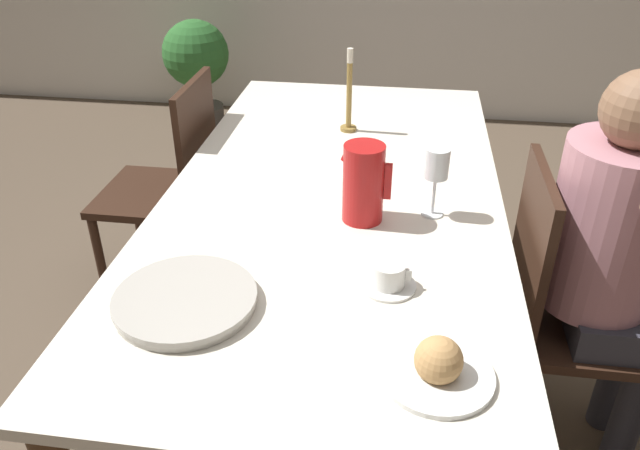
{
  "coord_description": "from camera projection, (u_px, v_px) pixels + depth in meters",
  "views": [
    {
      "loc": [
        0.2,
        -1.68,
        1.6
      ],
      "look_at": [
        0.0,
        -0.3,
        0.77
      ],
      "focal_mm": 35.0,
      "sensor_mm": 36.0,
      "label": 1
    }
  ],
  "objects": [
    {
      "name": "ground_plane",
      "position": [
        332.0,
        366.0,
        2.27
      ],
      "size": [
        20.0,
        20.0,
        0.0
      ],
      "primitive_type": "plane",
      "color": "brown"
    },
    {
      "name": "dining_table",
      "position": [
        334.0,
        213.0,
        1.94
      ],
      "size": [
        1.0,
        2.0,
        0.72
      ],
      "color": "silver",
      "rests_on": "ground_plane"
    },
    {
      "name": "chair_person_side",
      "position": [
        565.0,
        309.0,
        1.78
      ],
      "size": [
        0.42,
        0.42,
        0.91
      ],
      "rotation": [
        0.0,
        0.0,
        -1.57
      ],
      "color": "#331E14",
      "rests_on": "ground_plane"
    },
    {
      "name": "chair_opposite",
      "position": [
        171.0,
        185.0,
        2.44
      ],
      "size": [
        0.42,
        0.42,
        0.91
      ],
      "rotation": [
        0.0,
        0.0,
        1.57
      ],
      "color": "#331E14",
      "rests_on": "ground_plane"
    },
    {
      "name": "person_seated",
      "position": [
        617.0,
        251.0,
        1.64
      ],
      "size": [
        0.39,
        0.41,
        1.19
      ],
      "rotation": [
        0.0,
        0.0,
        -1.57
      ],
      "color": "#33333D",
      "rests_on": "ground_plane"
    },
    {
      "name": "red_pitcher",
      "position": [
        363.0,
        183.0,
        1.69
      ],
      "size": [
        0.14,
        0.11,
        0.22
      ],
      "color": "red",
      "rests_on": "dining_table"
    },
    {
      "name": "wine_glass_water",
      "position": [
        437.0,
        166.0,
        1.69
      ],
      "size": [
        0.07,
        0.07,
        0.2
      ],
      "color": "white",
      "rests_on": "dining_table"
    },
    {
      "name": "teacup_near_person",
      "position": [
        389.0,
        277.0,
        1.46
      ],
      "size": [
        0.13,
        0.13,
        0.06
      ],
      "color": "white",
      "rests_on": "dining_table"
    },
    {
      "name": "serving_tray",
      "position": [
        185.0,
        300.0,
        1.4
      ],
      "size": [
        0.32,
        0.32,
        0.03
      ],
      "color": "#B7B2A8",
      "rests_on": "dining_table"
    },
    {
      "name": "bread_plate",
      "position": [
        438.0,
        366.0,
        1.2
      ],
      "size": [
        0.22,
        0.22,
        0.1
      ],
      "color": "white",
      "rests_on": "dining_table"
    },
    {
      "name": "candlestick_tall",
      "position": [
        349.0,
        100.0,
        2.25
      ],
      "size": [
        0.06,
        0.06,
        0.3
      ],
      "color": "olive",
      "rests_on": "dining_table"
    },
    {
      "name": "potted_plant",
      "position": [
        197.0,
        64.0,
        4.03
      ],
      "size": [
        0.42,
        0.42,
        0.72
      ],
      "color": "#4C4742",
      "rests_on": "ground_plane"
    }
  ]
}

